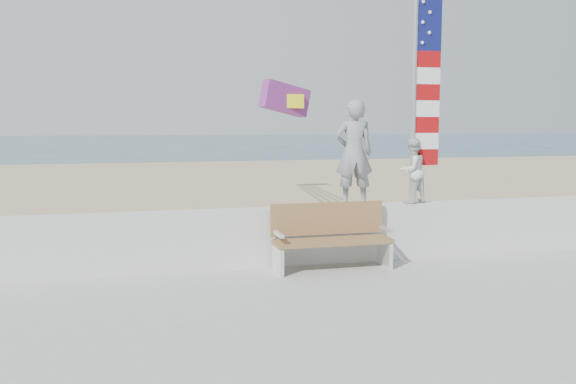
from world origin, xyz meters
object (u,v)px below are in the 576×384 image
at_px(adult, 354,153).
at_px(bench, 331,236).
at_px(child, 412,171).
at_px(flag, 421,86).

bearing_deg(adult, bench, 48.10).
bearing_deg(adult, child, -172.53).
height_order(child, flag, flag).
distance_m(adult, bench, 1.42).
xyz_separation_m(adult, child, (1.02, 0.00, -0.31)).
xyz_separation_m(child, flag, (0.13, -0.00, 1.38)).
bearing_deg(bench, flag, 15.15).
relative_size(adult, flag, 0.48).
xyz_separation_m(adult, bench, (-0.53, -0.45, -1.23)).
distance_m(bench, flag, 2.89).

